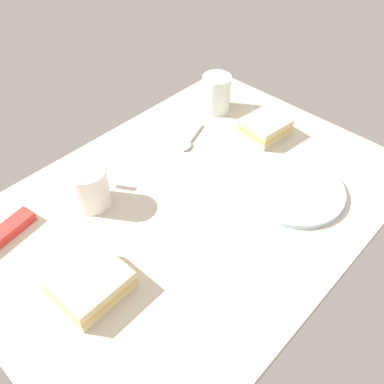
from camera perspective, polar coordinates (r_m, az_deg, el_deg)
tabletop at (r=88.48cm, az=0.00°, el=-1.83°), size 90.00×64.00×2.00cm
plate_of_food at (r=92.09cm, az=13.77°, el=0.28°), size 21.34×21.34×1.20cm
coffee_mug_black at (r=86.95cm, az=-13.78°, el=0.73°), size 9.85×8.47×8.94cm
sandwich_main at (r=105.39cm, az=9.93°, el=8.71°), size 11.05×10.17×4.40cm
sandwich_side at (r=74.89cm, az=-13.67°, el=-12.03°), size 12.02×10.87×4.40cm
glass_of_milk at (r=112.18cm, az=3.32°, el=13.02°), size 7.45×7.45×9.57cm
spoon at (r=102.27cm, az=-0.29°, el=6.90°), size 11.24×5.14×0.80cm
snack_bar at (r=88.52cm, az=-24.43°, el=-5.32°), size 14.13×5.58×2.00cm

